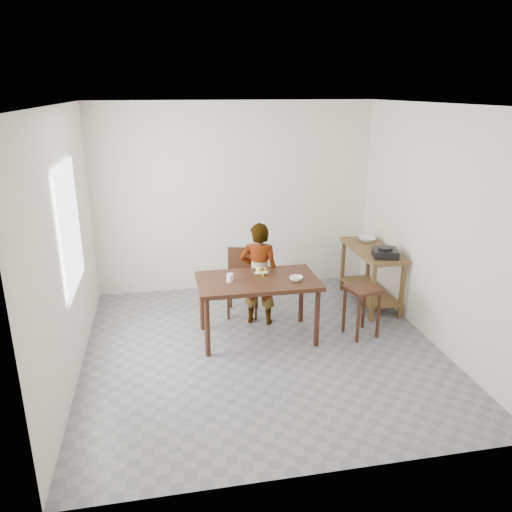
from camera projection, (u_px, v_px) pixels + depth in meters
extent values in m
cube|color=slate|center=(263.00, 351.00, 5.74)|extent=(4.00, 4.00, 0.04)
cube|color=white|center=(264.00, 102.00, 4.87)|extent=(4.00, 4.00, 0.04)
cube|color=white|center=(235.00, 198.00, 7.19)|extent=(4.00, 0.04, 2.70)
cube|color=white|center=(323.00, 318.00, 3.43)|extent=(4.00, 0.04, 2.70)
cube|color=white|center=(64.00, 248.00, 4.94)|extent=(0.04, 4.00, 2.70)
cube|color=white|center=(437.00, 227.00, 5.67)|extent=(0.04, 4.00, 2.70)
cube|color=white|center=(71.00, 228.00, 5.09)|extent=(0.02, 1.10, 1.30)
imported|color=silver|center=(259.00, 274.00, 6.20)|extent=(0.56, 0.46, 1.32)
cylinder|color=white|center=(230.00, 278.00, 5.69)|extent=(0.09, 0.09, 0.09)
imported|color=white|center=(296.00, 278.00, 5.73)|extent=(0.16, 0.16, 0.05)
imported|color=white|center=(367.00, 239.00, 7.02)|extent=(0.30, 0.30, 0.06)
cube|color=black|center=(385.00, 253.00, 6.37)|extent=(0.37, 0.37, 0.10)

